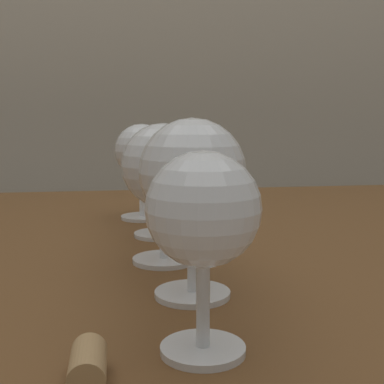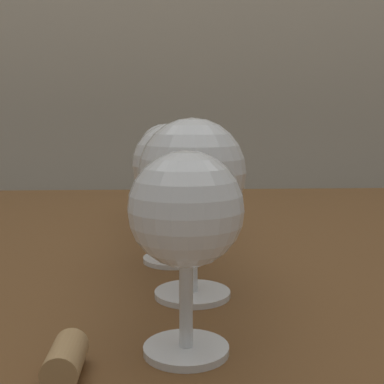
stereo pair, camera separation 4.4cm
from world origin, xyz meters
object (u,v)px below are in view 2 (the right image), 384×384
at_px(wine_glass_pinot, 165,153).
at_px(cork, 66,359).
at_px(wine_glass_port, 177,165).
at_px(wine_glass_white, 192,174).
at_px(wine_glass_chardonnay, 174,168).
at_px(wine_glass_rose, 186,216).

distance_m(wine_glass_pinot, cork, 0.50).
height_order(wine_glass_port, wine_glass_pinot, wine_glass_pinot).
bearing_deg(wine_glass_white, wine_glass_port, 92.20).
bearing_deg(wine_glass_port, cork, -101.14).
bearing_deg(wine_glass_chardonnay, cork, -105.29).
distance_m(wine_glass_white, wine_glass_pinot, 0.35).
relative_size(wine_glass_white, cork, 3.66).
distance_m(wine_glass_rose, wine_glass_chardonnay, 0.22).
relative_size(wine_glass_white, wine_glass_pinot, 1.07).
relative_size(wine_glass_pinot, cork, 3.42).
xyz_separation_m(wine_glass_rose, cork, (-0.07, -0.03, -0.08)).
height_order(wine_glass_rose, wine_glass_pinot, wine_glass_pinot).
distance_m(wine_glass_chardonnay, cork, 0.27).
bearing_deg(wine_glass_white, cork, -120.78).
relative_size(wine_glass_port, wine_glass_pinot, 0.97).
xyz_separation_m(wine_glass_chardonnay, cork, (-0.07, -0.25, -0.09)).
distance_m(wine_glass_rose, wine_glass_white, 0.11).
relative_size(wine_glass_rose, wine_glass_white, 0.87).
bearing_deg(cork, wine_glass_white, 59.22).
height_order(wine_glass_port, cork, wine_glass_port).
height_order(wine_glass_white, wine_glass_pinot, wine_glass_white).
distance_m(wine_glass_rose, wine_glass_port, 0.34).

